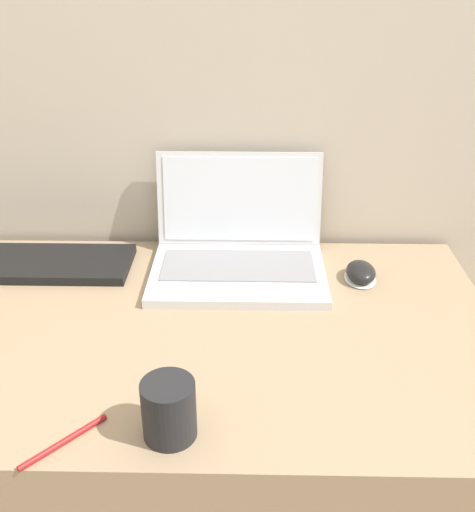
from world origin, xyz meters
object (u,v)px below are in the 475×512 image
laptop (238,248)px  external_keyboard (28,263)px  computer_mouse (361,273)px  pen (64,441)px  drink_cup (169,409)px

laptop → external_keyboard: size_ratio=0.82×
computer_mouse → pen: bearing=-136.2°
drink_cup → computer_mouse: bearing=52.6°
laptop → external_keyboard: (-0.47, -0.01, -0.04)m
computer_mouse → pen: size_ratio=0.81×
drink_cup → pen: 0.16m
computer_mouse → external_keyboard: computer_mouse is taller
drink_cup → external_keyboard: 0.63m
drink_cup → computer_mouse: 0.58m
laptop → pen: laptop is taller
computer_mouse → external_keyboard: size_ratio=0.20×
computer_mouse → external_keyboard: (-0.73, 0.04, -0.01)m
laptop → pen: size_ratio=3.36×
pen → external_keyboard: bearing=113.3°
drink_cup → pen: drink_cup is taller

